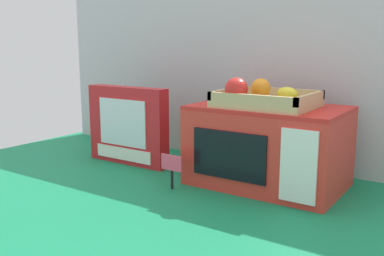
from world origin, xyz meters
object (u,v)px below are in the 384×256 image
object	(u,v)px
toy_microwave	(268,146)
food_groups_crate	(263,98)
price_sign	(171,166)
cookie_set_box	(128,125)

from	to	relation	value
toy_microwave	food_groups_crate	distance (m)	0.14
toy_microwave	price_sign	xyz separation A→B (m)	(-0.21, -0.19, -0.05)
toy_microwave	cookie_set_box	distance (m)	0.50
food_groups_crate	price_sign	world-z (taller)	food_groups_crate
food_groups_crate	price_sign	bearing A→B (deg)	-141.45
food_groups_crate	cookie_set_box	bearing A→B (deg)	-177.60
toy_microwave	cookie_set_box	world-z (taller)	cookie_set_box
food_groups_crate	price_sign	xyz separation A→B (m)	(-0.20, -0.16, -0.19)
food_groups_crate	toy_microwave	bearing A→B (deg)	77.87
cookie_set_box	price_sign	xyz separation A→B (m)	(0.29, -0.14, -0.07)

